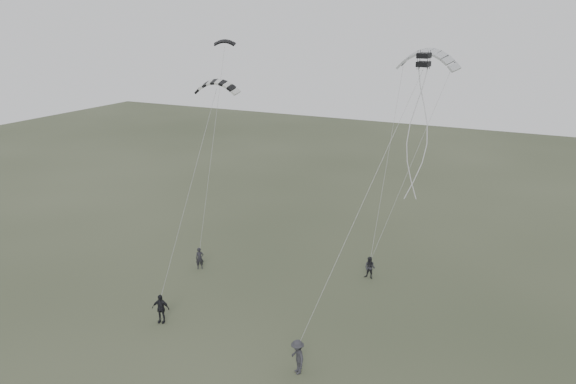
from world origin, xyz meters
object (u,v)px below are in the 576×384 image
at_px(flyer_right, 370,268).
at_px(kite_box, 424,60).
at_px(kite_dark_small, 224,41).
at_px(flyer_left, 200,258).
at_px(kite_pale_large, 428,51).
at_px(flyer_center, 161,309).
at_px(flyer_far, 297,357).
at_px(kite_striped, 216,82).

distance_m(flyer_right, kite_box, 15.95).
bearing_deg(kite_dark_small, flyer_left, -107.77).
bearing_deg(kite_pale_large, flyer_center, -110.89).
distance_m(flyer_right, kite_dark_small, 19.38).
distance_m(flyer_far, kite_striped, 17.39).
distance_m(flyer_far, kite_pale_large, 23.33).
distance_m(flyer_right, flyer_far, 12.25).
relative_size(kite_dark_small, kite_box, 2.18).
relative_size(flyer_right, kite_dark_small, 1.03).
xyz_separation_m(flyer_far, kite_box, (3.73, 7.44, 14.56)).
relative_size(flyer_center, kite_box, 2.58).
distance_m(kite_dark_small, kite_pale_large, 14.59).
bearing_deg(flyer_far, kite_striped, -176.55).
height_order(kite_dark_small, kite_striped, kite_dark_small).
height_order(kite_dark_small, kite_pale_large, kite_pale_large).
xyz_separation_m(flyer_far, kite_striped, (-9.15, 7.36, 12.82)).
bearing_deg(kite_dark_small, kite_box, -41.54).
distance_m(flyer_left, flyer_far, 14.45).
bearing_deg(flyer_right, kite_dark_small, 179.90).
relative_size(flyer_far, kite_pale_large, 0.41).
distance_m(flyer_center, kite_box, 20.76).
distance_m(kite_dark_small, kite_striped, 6.90).
bearing_deg(kite_striped, flyer_right, 18.60).
bearing_deg(kite_dark_small, flyer_center, -99.66).
bearing_deg(flyer_center, kite_pale_large, 40.40).
distance_m(flyer_left, flyer_center, 7.70).
bearing_deg(flyer_right, kite_box, -47.05).
bearing_deg(flyer_center, kite_striped, 69.44).
height_order(flyer_far, kite_box, kite_box).
distance_m(flyer_left, flyer_right, 12.32).
bearing_deg(kite_box, kite_striped, -170.96).
distance_m(flyer_far, kite_dark_small, 23.38).
relative_size(flyer_far, kite_striped, 0.66).
distance_m(flyer_left, kite_pale_large, 22.09).
bearing_deg(kite_pale_large, kite_box, -66.83).
bearing_deg(kite_pale_large, kite_striped, -122.63).
distance_m(flyer_right, kite_pale_large, 15.83).
height_order(flyer_center, kite_striped, kite_striped).
xyz_separation_m(flyer_left, kite_pale_large, (13.32, 9.98, 14.53)).
distance_m(flyer_left, kite_dark_small, 15.93).
bearing_deg(flyer_left, flyer_far, -74.94).
relative_size(flyer_left, kite_pale_large, 0.35).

